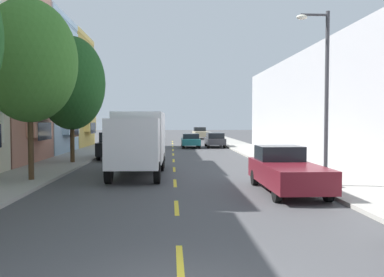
{
  "coord_description": "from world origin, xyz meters",
  "views": [
    {
      "loc": [
        -0.17,
        -5.71,
        2.78
      ],
      "look_at": [
        1.52,
        26.68,
        1.31
      ],
      "focal_mm": 37.69,
      "sensor_mm": 36.0,
      "label": 1
    }
  ],
  "objects_px": {
    "parked_sedan_white": "(124,144)",
    "moving_teal_sedan": "(191,140)",
    "delivery_box_truck": "(139,139)",
    "parked_pickup_burgundy": "(286,171)",
    "parked_wagon_charcoal": "(215,140)",
    "parked_sedan_silver": "(142,135)",
    "street_lamp": "(323,85)",
    "street_tree_third": "(71,83)",
    "parked_hatchback_orange": "(137,137)",
    "parked_suv_black": "(114,145)",
    "parked_pickup_champagne": "(200,133)",
    "street_tree_second": "(29,61)"
  },
  "relations": [
    {
      "from": "parked_sedan_white",
      "to": "moving_teal_sedan",
      "type": "xyz_separation_m",
      "value": [
        6.11,
        5.54,
        0.0
      ]
    },
    {
      "from": "delivery_box_truck",
      "to": "parked_pickup_burgundy",
      "type": "bearing_deg",
      "value": -41.46
    },
    {
      "from": "moving_teal_sedan",
      "to": "parked_wagon_charcoal",
      "type": "bearing_deg",
      "value": 9.09
    },
    {
      "from": "delivery_box_truck",
      "to": "parked_sedan_silver",
      "type": "distance_m",
      "value": 36.48
    },
    {
      "from": "street_lamp",
      "to": "street_tree_third",
      "type": "bearing_deg",
      "value": 141.78
    },
    {
      "from": "street_tree_third",
      "to": "street_lamp",
      "type": "xyz_separation_m",
      "value": [
        12.35,
        -9.73,
        -0.92
      ]
    },
    {
      "from": "delivery_box_truck",
      "to": "parked_hatchback_orange",
      "type": "bearing_deg",
      "value": 95.03
    },
    {
      "from": "street_lamp",
      "to": "moving_teal_sedan",
      "type": "distance_m",
      "value": 25.39
    },
    {
      "from": "street_lamp",
      "to": "delivery_box_truck",
      "type": "height_order",
      "value": "street_lamp"
    },
    {
      "from": "street_tree_third",
      "to": "parked_suv_black",
      "type": "distance_m",
      "value": 6.1
    },
    {
      "from": "parked_sedan_silver",
      "to": "parked_pickup_champagne",
      "type": "bearing_deg",
      "value": 20.7
    },
    {
      "from": "delivery_box_truck",
      "to": "parked_sedan_silver",
      "type": "bearing_deg",
      "value": 93.91
    },
    {
      "from": "parked_sedan_white",
      "to": "moving_teal_sedan",
      "type": "height_order",
      "value": "same"
    },
    {
      "from": "street_tree_second",
      "to": "parked_sedan_silver",
      "type": "height_order",
      "value": "street_tree_second"
    },
    {
      "from": "parked_sedan_white",
      "to": "parked_pickup_burgundy",
      "type": "height_order",
      "value": "parked_pickup_burgundy"
    },
    {
      "from": "parked_pickup_champagne",
      "to": "parked_suv_black",
      "type": "bearing_deg",
      "value": -105.63
    },
    {
      "from": "street_tree_third",
      "to": "parked_wagon_charcoal",
      "type": "xyz_separation_m",
      "value": [
        10.72,
        15.48,
        -4.3
      ]
    },
    {
      "from": "street_tree_second",
      "to": "parked_suv_black",
      "type": "xyz_separation_m",
      "value": [
        2.04,
        11.52,
        -4.4
      ]
    },
    {
      "from": "parked_suv_black",
      "to": "parked_wagon_charcoal",
      "type": "height_order",
      "value": "parked_suv_black"
    },
    {
      "from": "parked_pickup_champagne",
      "to": "parked_sedan_white",
      "type": "relative_size",
      "value": 1.18
    },
    {
      "from": "street_tree_third",
      "to": "street_lamp",
      "type": "distance_m",
      "value": 15.75
    },
    {
      "from": "parked_sedan_silver",
      "to": "parked_hatchback_orange",
      "type": "height_order",
      "value": "parked_hatchback_orange"
    },
    {
      "from": "parked_pickup_champagne",
      "to": "parked_wagon_charcoal",
      "type": "bearing_deg",
      "value": -89.65
    },
    {
      "from": "delivery_box_truck",
      "to": "parked_pickup_champagne",
      "type": "height_order",
      "value": "delivery_box_truck"
    },
    {
      "from": "parked_sedan_silver",
      "to": "parked_hatchback_orange",
      "type": "distance_m",
      "value": 7.2
    },
    {
      "from": "parked_suv_black",
      "to": "moving_teal_sedan",
      "type": "distance_m",
      "value": 12.67
    },
    {
      "from": "delivery_box_truck",
      "to": "parked_sedan_silver",
      "type": "height_order",
      "value": "delivery_box_truck"
    },
    {
      "from": "street_lamp",
      "to": "parked_pickup_burgundy",
      "type": "height_order",
      "value": "street_lamp"
    },
    {
      "from": "parked_wagon_charcoal",
      "to": "parked_pickup_burgundy",
      "type": "relative_size",
      "value": 0.89
    },
    {
      "from": "parked_sedan_white",
      "to": "street_lamp",
      "type": "bearing_deg",
      "value": -61.97
    },
    {
      "from": "street_tree_second",
      "to": "parked_pickup_burgundy",
      "type": "xyz_separation_m",
      "value": [
        10.69,
        -2.83,
        -4.56
      ]
    },
    {
      "from": "delivery_box_truck",
      "to": "parked_sedan_white",
      "type": "bearing_deg",
      "value": 99.82
    },
    {
      "from": "moving_teal_sedan",
      "to": "street_tree_second",
      "type": "bearing_deg",
      "value": -109.95
    },
    {
      "from": "street_lamp",
      "to": "parked_sedan_silver",
      "type": "distance_m",
      "value": 42.54
    },
    {
      "from": "parked_hatchback_orange",
      "to": "moving_teal_sedan",
      "type": "relative_size",
      "value": 0.9
    },
    {
      "from": "parked_wagon_charcoal",
      "to": "delivery_box_truck",
      "type": "bearing_deg",
      "value": -106.66
    },
    {
      "from": "parked_pickup_burgundy",
      "to": "street_tree_third",
      "type": "bearing_deg",
      "value": 135.97
    },
    {
      "from": "street_lamp",
      "to": "delivery_box_truck",
      "type": "distance_m",
      "value": 9.4
    },
    {
      "from": "parked_sedan_silver",
      "to": "street_lamp",
      "type": "bearing_deg",
      "value": -76.03
    },
    {
      "from": "street_tree_second",
      "to": "parked_pickup_champagne",
      "type": "xyz_separation_m",
      "value": [
        10.6,
        42.14,
        -4.56
      ]
    },
    {
      "from": "parked_sedan_white",
      "to": "parked_suv_black",
      "type": "relative_size",
      "value": 0.93
    },
    {
      "from": "street_tree_third",
      "to": "parked_sedan_silver",
      "type": "distance_m",
      "value": 31.8
    },
    {
      "from": "street_lamp",
      "to": "parked_wagon_charcoal",
      "type": "xyz_separation_m",
      "value": [
        -1.63,
        25.21,
        -3.38
      ]
    },
    {
      "from": "parked_pickup_champagne",
      "to": "parked_sedan_white",
      "type": "height_order",
      "value": "parked_pickup_champagne"
    },
    {
      "from": "parked_wagon_charcoal",
      "to": "parked_pickup_burgundy",
      "type": "distance_m",
      "value": 25.82
    },
    {
      "from": "delivery_box_truck",
      "to": "moving_teal_sedan",
      "type": "relative_size",
      "value": 1.69
    },
    {
      "from": "street_tree_second",
      "to": "street_tree_third",
      "type": "height_order",
      "value": "street_tree_second"
    },
    {
      "from": "parked_sedan_silver",
      "to": "parked_pickup_burgundy",
      "type": "xyz_separation_m",
      "value": [
        8.58,
        -41.76,
        0.08
      ]
    },
    {
      "from": "parked_suv_black",
      "to": "parked_pickup_burgundy",
      "type": "distance_m",
      "value": 16.76
    },
    {
      "from": "parked_pickup_champagne",
      "to": "street_tree_second",
      "type": "bearing_deg",
      "value": -104.12
    }
  ]
}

